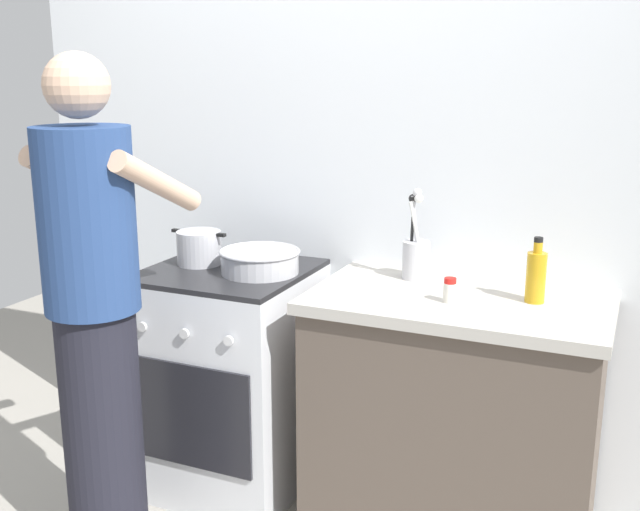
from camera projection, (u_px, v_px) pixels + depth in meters
name	position (u px, v px, depth m)	size (l,w,h in m)	color
back_wall	(395.00, 175.00, 2.89)	(3.20, 0.10, 2.50)	silver
countertop	(453.00, 418.00, 2.64)	(1.00, 0.60, 0.90)	brown
stove_range	(231.00, 378.00, 2.99)	(0.60, 0.62, 0.90)	silver
pot	(199.00, 248.00, 2.94)	(0.24, 0.17, 0.13)	#B2B2B7
mixing_bowl	(260.00, 260.00, 2.81)	(0.31, 0.31, 0.09)	#B7B7BC
utensil_crock	(416.00, 255.00, 2.73)	(0.10, 0.10, 0.34)	silver
spice_bottle	(450.00, 290.00, 2.46)	(0.04, 0.04, 0.08)	silver
oil_bottle	(536.00, 276.00, 2.45)	(0.06, 0.06, 0.22)	gold
person	(96.00, 321.00, 2.41)	(0.41, 0.50, 1.70)	black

